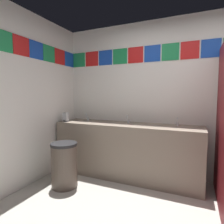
# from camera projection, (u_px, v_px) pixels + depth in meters

# --- Properties ---
(wall_back) EXTENTS (4.27, 0.09, 2.55)m
(wall_back) POSITION_uv_depth(u_px,v_px,m) (188.00, 99.00, 2.96)
(wall_back) COLOR white
(wall_back) RESTS_ON ground_plane
(vanity_counter) EXTENTS (2.34, 0.59, 0.87)m
(vanity_counter) POSITION_uv_depth(u_px,v_px,m) (126.00, 149.00, 3.09)
(vanity_counter) COLOR gray
(vanity_counter) RESTS_ON ground_plane
(faucet_left) EXTENTS (0.04, 0.10, 0.14)m
(faucet_left) POSITION_uv_depth(u_px,v_px,m) (88.00, 118.00, 3.45)
(faucet_left) COLOR silver
(faucet_left) RESTS_ON vanity_counter
(faucet_center) EXTENTS (0.04, 0.10, 0.14)m
(faucet_center) POSITION_uv_depth(u_px,v_px,m) (128.00, 120.00, 3.13)
(faucet_center) COLOR silver
(faucet_center) RESTS_ON vanity_counter
(faucet_right) EXTENTS (0.04, 0.10, 0.14)m
(faucet_right) POSITION_uv_depth(u_px,v_px,m) (177.00, 123.00, 2.82)
(faucet_right) COLOR silver
(faucet_right) RESTS_ON vanity_counter
(soap_dispenser) EXTENTS (0.09, 0.09, 0.16)m
(soap_dispenser) POSITION_uv_depth(u_px,v_px,m) (66.00, 117.00, 3.32)
(soap_dispenser) COLOR #B7BABF
(soap_dispenser) RESTS_ON vanity_counter
(trash_bin) EXTENTS (0.38, 0.38, 0.65)m
(trash_bin) POSITION_uv_depth(u_px,v_px,m) (64.00, 165.00, 2.74)
(trash_bin) COLOR brown
(trash_bin) RESTS_ON ground_plane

